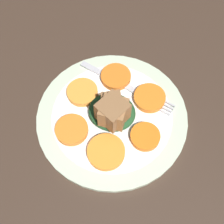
% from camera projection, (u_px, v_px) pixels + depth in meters
% --- Properties ---
extents(table_slab, '(1.20, 1.20, 0.02)m').
position_uv_depth(table_slab, '(112.00, 120.00, 0.51)').
color(table_slab, '#38281E').
rests_on(table_slab, ground).
extents(plate, '(0.27, 0.27, 0.01)m').
position_uv_depth(plate, '(112.00, 116.00, 0.50)').
color(plate, beige).
rests_on(plate, table_slab).
extents(carrot_slice_0, '(0.06, 0.06, 0.01)m').
position_uv_depth(carrot_slice_0, '(106.00, 152.00, 0.46)').
color(carrot_slice_0, orange).
rests_on(carrot_slice_0, plate).
extents(carrot_slice_1, '(0.05, 0.05, 0.01)m').
position_uv_depth(carrot_slice_1, '(145.00, 137.00, 0.47)').
color(carrot_slice_1, orange).
rests_on(carrot_slice_1, plate).
extents(carrot_slice_2, '(0.06, 0.06, 0.01)m').
position_uv_depth(carrot_slice_2, '(149.00, 98.00, 0.51)').
color(carrot_slice_2, orange).
rests_on(carrot_slice_2, plate).
extents(carrot_slice_3, '(0.06, 0.06, 0.01)m').
position_uv_depth(carrot_slice_3, '(116.00, 77.00, 0.53)').
color(carrot_slice_3, orange).
rests_on(carrot_slice_3, plate).
extents(carrot_slice_4, '(0.06, 0.06, 0.01)m').
position_uv_depth(carrot_slice_4, '(82.00, 92.00, 0.51)').
color(carrot_slice_4, orange).
rests_on(carrot_slice_4, plate).
extents(carrot_slice_5, '(0.06, 0.06, 0.01)m').
position_uv_depth(carrot_slice_5, '(72.00, 130.00, 0.48)').
color(carrot_slice_5, orange).
rests_on(carrot_slice_5, plate).
extents(center_pile, '(0.08, 0.08, 0.06)m').
position_uv_depth(center_pile, '(113.00, 111.00, 0.47)').
color(center_pile, '#1E4723').
rests_on(center_pile, plate).
extents(fork, '(0.20, 0.06, 0.00)m').
position_uv_depth(fork, '(127.00, 87.00, 0.52)').
color(fork, '#B2B2B7').
rests_on(fork, plate).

